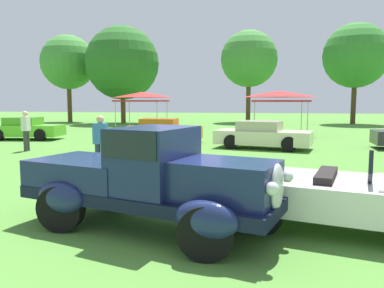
# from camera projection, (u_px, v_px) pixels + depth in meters

# --- Properties ---
(ground_plane) EXTENTS (120.00, 120.00, 0.00)m
(ground_plane) POSITION_uv_depth(u_px,v_px,m) (171.00, 223.00, 6.66)
(ground_plane) COLOR #4C8433
(feature_pickup_truck) EXTENTS (4.58, 2.75, 1.70)m
(feature_pickup_truck) POSITION_uv_depth(u_px,v_px,m) (150.00, 178.00, 6.25)
(feature_pickup_truck) COLOR black
(feature_pickup_truck) RESTS_ON ground_plane
(neighbor_convertible) EXTENTS (4.56, 2.74, 1.40)m
(neighbor_convertible) POSITION_uv_depth(u_px,v_px,m) (360.00, 197.00, 6.19)
(neighbor_convertible) COLOR silver
(neighbor_convertible) RESTS_ON ground_plane
(show_car_lime) EXTENTS (3.97, 2.05, 1.22)m
(show_car_lime) POSITION_uv_depth(u_px,v_px,m) (25.00, 129.00, 20.95)
(show_car_lime) COLOR #60C62D
(show_car_lime) RESTS_ON ground_plane
(show_car_orange) EXTENTS (3.96, 1.75, 1.22)m
(show_car_orange) POSITION_uv_depth(u_px,v_px,m) (162.00, 131.00, 19.34)
(show_car_orange) COLOR orange
(show_car_orange) RESTS_ON ground_plane
(show_car_cream) EXTENTS (4.43, 2.61, 1.22)m
(show_car_cream) POSITION_uv_depth(u_px,v_px,m) (262.00, 135.00, 16.98)
(show_car_cream) COLOR beige
(show_car_cream) RESTS_ON ground_plane
(spectator_near_truck) EXTENTS (0.40, 0.25, 1.69)m
(spectator_near_truck) POSITION_uv_depth(u_px,v_px,m) (101.00, 142.00, 11.21)
(spectator_near_truck) COLOR #283351
(spectator_near_truck) RESTS_ON ground_plane
(spectator_by_row) EXTENTS (0.30, 0.43, 1.69)m
(spectator_by_row) POSITION_uv_depth(u_px,v_px,m) (26.00, 129.00, 16.10)
(spectator_by_row) COLOR #383838
(spectator_by_row) RESTS_ON ground_plane
(canopy_tent_left_field) EXTENTS (3.13, 3.13, 2.71)m
(canopy_tent_left_field) POSITION_uv_depth(u_px,v_px,m) (142.00, 96.00, 26.05)
(canopy_tent_left_field) COLOR #B7B7BC
(canopy_tent_left_field) RESTS_ON ground_plane
(canopy_tent_center_field) EXTENTS (3.28, 3.28, 2.71)m
(canopy_tent_center_field) POSITION_uv_depth(u_px,v_px,m) (280.00, 96.00, 22.91)
(canopy_tent_center_field) COLOR #B7B7BC
(canopy_tent_center_field) RESTS_ON ground_plane
(treeline_far_left) EXTENTS (5.27, 5.27, 8.48)m
(treeline_far_left) POSITION_uv_depth(u_px,v_px,m) (68.00, 62.00, 37.37)
(treeline_far_left) COLOR brown
(treeline_far_left) RESTS_ON ground_plane
(treeline_mid_left) EXTENTS (6.72, 6.72, 8.92)m
(treeline_mid_left) POSITION_uv_depth(u_px,v_px,m) (122.00, 63.00, 35.19)
(treeline_mid_left) COLOR brown
(treeline_mid_left) RESTS_ON ground_plane
(treeline_center) EXTENTS (5.47, 5.47, 8.88)m
(treeline_center) POSITION_uv_depth(u_px,v_px,m) (249.00, 59.00, 37.00)
(treeline_center) COLOR brown
(treeline_center) RESTS_ON ground_plane
(treeline_mid_right) EXTENTS (5.75, 5.75, 8.99)m
(treeline_mid_right) POSITION_uv_depth(u_px,v_px,m) (356.00, 56.00, 34.14)
(treeline_mid_right) COLOR #47331E
(treeline_mid_right) RESTS_ON ground_plane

